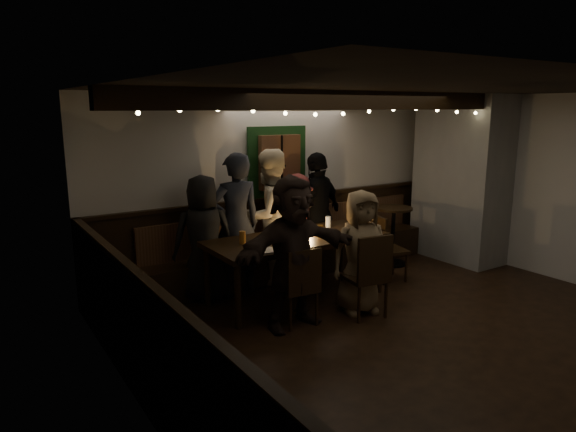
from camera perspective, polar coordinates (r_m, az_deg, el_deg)
room at (r=7.41m, az=11.39°, el=1.37°), size 6.02×5.01×2.62m
dining_table at (r=6.45m, az=0.97°, el=-2.98°), size 2.28×0.98×0.99m
chair_near_left at (r=5.72m, az=1.37°, el=-7.40°), size 0.45×0.45×0.91m
chair_near_right at (r=5.99m, az=9.02°, el=-6.10°), size 0.51×0.51×1.00m
chair_end at (r=7.31m, az=10.65°, el=-3.12°), size 0.51×0.51×0.94m
high_top at (r=8.10m, az=11.60°, el=-1.35°), size 0.57×0.57×0.91m
person_a at (r=6.54m, az=-9.35°, el=-2.42°), size 0.89×0.70×1.60m
person_b at (r=6.68m, az=-5.81°, el=-0.89°), size 0.72×0.52×1.86m
person_c at (r=7.08m, az=-2.13°, el=-0.07°), size 0.98×0.81×1.86m
person_d at (r=7.31m, az=0.82°, el=-1.14°), size 1.10×0.87×1.50m
person_e at (r=7.48m, az=3.34°, el=0.27°), size 1.13×0.78×1.79m
person_f at (r=5.62m, az=0.54°, el=-4.05°), size 1.61×0.58×1.71m
person_g at (r=6.12m, az=8.06°, el=-3.98°), size 0.82×0.65×1.48m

